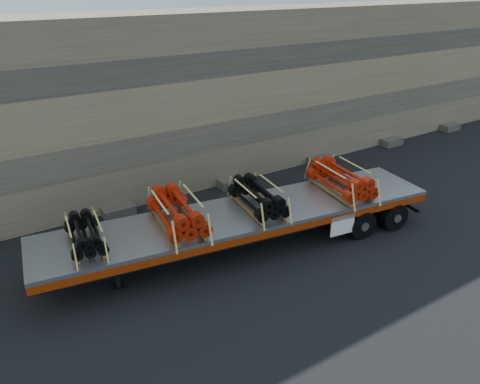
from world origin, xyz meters
The scene contains 7 objects.
ground centered at (0.00, 0.00, 0.00)m, with size 120.00×120.00×0.00m, color black.
rock_wall centered at (0.00, 6.50, 3.50)m, with size 44.00×3.00×7.00m, color #7A6B54.
trailer centered at (-0.29, 0.23, 0.66)m, with size 13.12×2.52×1.31m, color #A4A7AC, non-canonical shape.
bundle_front centered at (-5.13, 0.89, 1.65)m, with size 0.96×1.91×0.68m, color black, non-canonical shape.
bundle_midfront centered at (-2.46, 0.53, 1.76)m, with size 1.26×2.52×0.89m, color #B31F09, non-canonical shape.
bundle_midrear centered at (0.22, 0.16, 1.72)m, with size 1.14×2.28×0.81m, color black, non-canonical shape.
bundle_rear centered at (3.44, -0.28, 1.76)m, with size 1.26×2.52×0.89m, color #B31F09, non-canonical shape.
Camera 1 is at (-7.58, -10.97, 8.20)m, focal length 35.00 mm.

